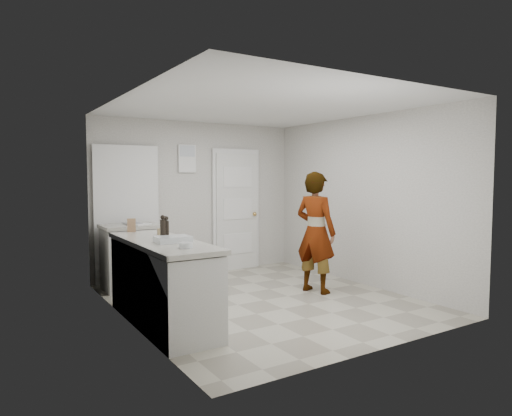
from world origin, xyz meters
TOP-DOWN VIEW (x-y plane):
  - ground at (0.00, 0.00)m, footprint 4.00×4.00m
  - room_shell at (-0.17, 1.95)m, footprint 4.00×4.00m
  - main_counter at (-1.45, -0.20)m, footprint 0.64×1.96m
  - side_counter at (-1.25, 1.55)m, footprint 0.84×0.61m
  - person at (0.85, -0.01)m, footprint 0.57×0.71m
  - cake_mix_box at (-1.51, 0.70)m, footprint 0.11×0.07m
  - spice_jar at (-1.31, 0.26)m, footprint 0.05×0.05m
  - oil_cruet_a at (-1.35, -0.07)m, footprint 0.06×0.06m
  - oil_cruet_b at (-1.42, -0.15)m, footprint 0.06×0.06m
  - baking_dish at (-1.40, -0.40)m, footprint 0.36×0.26m
  - egg_bowl at (-1.44, -0.83)m, footprint 0.14×0.14m
  - papers at (-1.17, 1.55)m, footprint 0.36×0.40m

SIDE VIEW (x-z plane):
  - ground at x=0.00m, z-range 0.00..0.00m
  - main_counter at x=-1.45m, z-range -0.04..0.89m
  - side_counter at x=-1.25m, z-range -0.03..0.89m
  - person at x=0.85m, z-range 0.00..1.68m
  - papers at x=-1.17m, z-range 0.93..0.94m
  - egg_bowl at x=-1.44m, z-range 0.93..0.98m
  - baking_dish at x=-1.40m, z-range 0.92..0.99m
  - spice_jar at x=-1.31m, z-range 0.93..1.00m
  - cake_mix_box at x=-1.51m, z-range 0.93..1.09m
  - room_shell at x=-0.17m, z-range -0.98..3.02m
  - oil_cruet_a at x=-1.35m, z-range 0.92..1.17m
  - oil_cruet_b at x=-1.42m, z-range 0.92..1.19m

